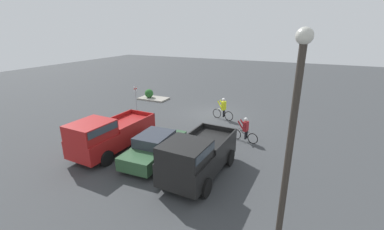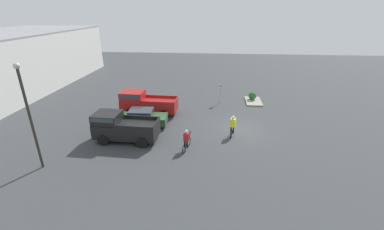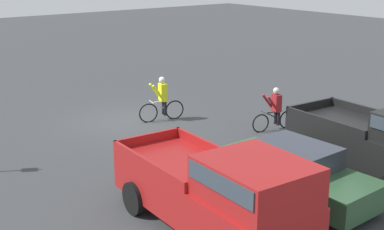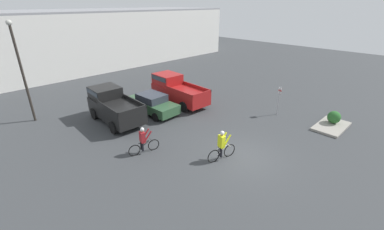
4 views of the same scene
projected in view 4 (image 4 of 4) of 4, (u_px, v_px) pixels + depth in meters
name	position (u px, v px, depth m)	size (l,w,h in m)	color
ground_plane	(243.00, 156.00, 14.13)	(80.00, 80.00, 0.00)	#383A3D
warehouse_building	(51.00, 41.00, 31.21)	(48.24, 12.90, 6.88)	silver
pickup_truck_0	(113.00, 105.00, 18.02)	(2.43, 4.93, 2.22)	black
sedan_0	(152.00, 103.00, 19.51)	(2.08, 4.52, 1.47)	#2D5133
pickup_truck_1	(176.00, 89.00, 21.43)	(2.38, 5.44, 2.19)	maroon
cyclist_0	(222.00, 146.00, 13.55)	(1.81, 0.55, 1.74)	black
cyclist_1	(143.00, 140.00, 14.17)	(1.81, 0.55, 1.61)	black
fire_lane_sign	(279.00, 98.00, 18.85)	(0.13, 0.29, 2.22)	#9E9EA3
lamppost	(20.00, 65.00, 16.82)	(0.36, 0.36, 6.81)	#2D2823
curb_island	(331.00, 126.00, 17.39)	(2.91, 1.69, 0.15)	gray
shrub	(334.00, 117.00, 17.53)	(0.86, 0.86, 0.86)	#286028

